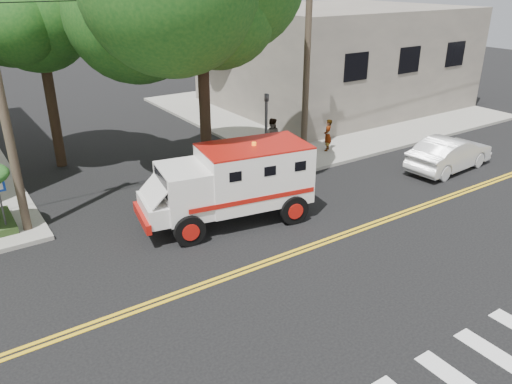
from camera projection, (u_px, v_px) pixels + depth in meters
ground at (268, 262)px, 14.98m from camera, size 100.00×100.00×0.00m
sidewalk_ne at (319, 107)px, 32.11m from camera, size 17.00×17.00×0.15m
building_right at (334, 56)px, 32.03m from camera, size 14.00×12.00×6.00m
utility_pole_left at (1, 100)px, 14.89m from camera, size 0.28×0.28×9.00m
utility_pole_right at (307, 63)px, 21.11m from camera, size 0.28×0.28×9.00m
tree_left at (50, 33)px, 20.29m from camera, size 4.48×4.20×7.70m
tree_right at (238, 9)px, 29.06m from camera, size 4.80×4.50×8.20m
traffic_signal at (266, 127)px, 20.29m from camera, size 0.15×0.18×3.60m
accessibility_sign at (0, 198)px, 15.97m from camera, size 0.45×0.10×2.02m
armored_truck at (234, 180)px, 16.94m from camera, size 6.11×3.15×2.66m
parked_sedan at (450, 154)px, 21.82m from camera, size 4.58×1.91×1.47m
pedestrian_a at (328, 135)px, 23.74m from camera, size 0.66×0.64×1.53m
pedestrian_b at (272, 137)px, 23.13m from camera, size 1.08×1.06×1.75m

